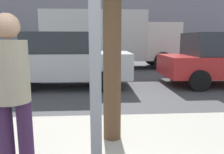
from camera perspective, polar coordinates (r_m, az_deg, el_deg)
ground_plane at (r=8.99m, az=-3.66°, el=0.15°), size 60.00×60.00×0.00m
building_facade_far at (r=21.58m, az=-3.77°, el=14.24°), size 28.00×1.20×6.25m
parked_car_silver at (r=7.14m, az=-12.55°, el=4.53°), size 4.23×1.96×1.75m
parked_car_red at (r=8.23m, az=27.47°, el=4.27°), size 4.23×2.04×1.74m
box_truck at (r=11.59m, az=-0.92°, el=10.32°), size 6.92×2.44×2.91m
pedestrian at (r=2.17m, az=-24.87°, el=-3.57°), size 0.32×0.32×1.63m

